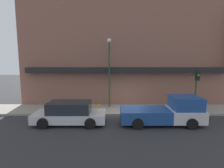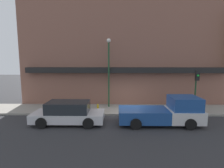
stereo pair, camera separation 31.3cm
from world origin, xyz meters
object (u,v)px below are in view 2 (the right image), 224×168
(parked_car, at_px, (68,113))
(pickup_truck, at_px, (165,112))
(street_lamp, at_px, (109,65))
(traffic_light, at_px, (196,84))
(fire_hydrant, at_px, (98,108))

(parked_car, bearing_deg, pickup_truck, 1.21)
(parked_car, relative_size, street_lamp, 0.80)
(street_lamp, xyz_separation_m, traffic_light, (6.87, -1.91, -1.37))
(street_lamp, bearing_deg, pickup_truck, -44.49)
(parked_car, xyz_separation_m, fire_hydrant, (1.79, 2.37, -0.28))
(parked_car, distance_m, fire_hydrant, 2.98)
(fire_hydrant, relative_size, street_lamp, 0.10)
(traffic_light, bearing_deg, parked_car, -168.21)
(pickup_truck, bearing_deg, street_lamp, 137.04)
(pickup_truck, distance_m, street_lamp, 6.35)
(pickup_truck, height_order, fire_hydrant, pickup_truck)
(parked_car, distance_m, traffic_light, 9.87)
(traffic_light, bearing_deg, street_lamp, 164.43)
(pickup_truck, bearing_deg, traffic_light, 35.88)
(parked_car, bearing_deg, street_lamp, 57.14)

